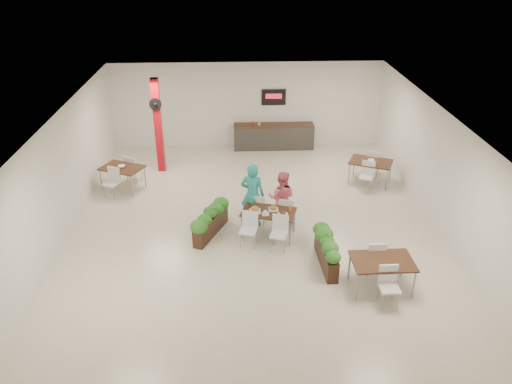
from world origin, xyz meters
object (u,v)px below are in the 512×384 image
red_column (158,125)px  diner_woman (282,198)px  diner_man (253,195)px  side_table_b (371,164)px  service_counter (274,136)px  planter_left (211,218)px  side_table_c (382,265)px  planter_right (327,248)px  main_table (268,215)px  side_table_a (122,170)px

red_column → diner_woman: bearing=-44.9°
diner_man → side_table_b: diner_man is taller
service_counter → diner_woman: size_ratio=1.89×
diner_man → planter_left: (-1.14, -0.50, -0.43)m
side_table_b → side_table_c: size_ratio=1.01×
diner_woman → planter_right: diner_woman is taller
planter_left → main_table: bearing=-5.7°
red_column → diner_man: (2.99, -3.78, -0.73)m
diner_woman → planter_left: bearing=30.5°
diner_woman → side_table_b: 4.00m
service_counter → planter_left: bearing=-109.3°
service_counter → main_table: size_ratio=1.58×
main_table → diner_woman: diner_woman is taller
red_column → planter_left: 4.80m
service_counter → side_table_a: bearing=-147.1°
side_table_a → planter_left: bearing=-20.6°
main_table → side_table_a: 5.36m
planter_right → side_table_b: 5.05m
red_column → main_table: red_column is taller
diner_man → side_table_b: bearing=-131.4°
red_column → side_table_b: bearing=-10.5°
planter_right → planter_left: bearing=151.7°
main_table → side_table_c: (2.41, -2.36, 0.00)m
main_table → planter_right: 1.93m
service_counter → planter_right: 7.71m
side_table_a → side_table_b: 7.94m
diner_man → diner_woman: diner_man is taller
red_column → diner_man: 4.87m
service_counter → planter_left: 6.51m
side_table_b → service_counter: bearing=157.6°
planter_left → side_table_c: bearing=-32.5°
side_table_c → red_column: bearing=129.5°
service_counter → diner_woman: 5.65m
service_counter → planter_right: bearing=-84.7°
red_column → main_table: 5.66m
main_table → side_table_a: same height
side_table_a → side_table_b: (7.94, 0.12, 0.00)m
main_table → side_table_c: same height
diner_woman → side_table_c: diner_woman is taller
diner_woman → side_table_b: diner_woman is taller
diner_woman → planter_right: bearing=130.3°
service_counter → side_table_b: (2.91, -3.14, 0.15)m
red_column → diner_woman: 5.42m
side_table_a → side_table_c: same height
side_table_b → side_table_c: 5.62m
main_table → service_counter: bearing=84.4°
main_table → side_table_b: 4.73m
red_column → planter_left: size_ratio=2.00×
service_counter → main_table: bearing=-95.6°
side_table_b → diner_woman: bearing=-116.4°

